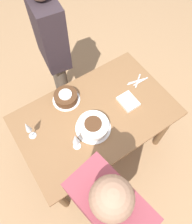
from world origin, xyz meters
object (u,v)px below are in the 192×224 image
at_px(wine_glass_far, 28,128).
at_px(person_watching, 106,211).
at_px(wine_glass_near, 76,139).
at_px(cake_center_white, 93,126).
at_px(cake_front_chocolate, 66,97).
at_px(person_cutting, 52,44).

height_order(wine_glass_far, person_watching, person_watching).
bearing_deg(wine_glass_far, wine_glass_near, 132.36).
relative_size(cake_center_white, cake_front_chocolate, 1.21).
xyz_separation_m(cake_front_chocolate, person_cutting, (-0.16, -0.50, 0.14)).
distance_m(cake_center_white, person_watching, 0.69).
bearing_deg(wine_glass_near, wine_glass_far, -47.64).
bearing_deg(person_cutting, wine_glass_far, -33.01).
height_order(cake_front_chocolate, wine_glass_near, wine_glass_near).
xyz_separation_m(cake_center_white, cake_front_chocolate, (0.05, -0.37, 0.00)).
bearing_deg(cake_front_chocolate, person_watching, 75.51).
height_order(cake_front_chocolate, person_watching, person_watching).
height_order(wine_glass_near, wine_glass_far, wine_glass_far).
xyz_separation_m(wine_glass_near, person_watching, (0.10, 0.53, 0.07)).
xyz_separation_m(person_cutting, person_watching, (0.41, 1.47, 0.04)).
bearing_deg(wine_glass_far, cake_front_chocolate, -159.81).
relative_size(cake_center_white, wine_glass_near, 1.37).
xyz_separation_m(wine_glass_near, wine_glass_far, (0.26, -0.28, 0.01)).
relative_size(cake_front_chocolate, wine_glass_far, 1.06).
relative_size(cake_front_chocolate, wine_glass_near, 1.13).
bearing_deg(cake_front_chocolate, wine_glass_near, 70.76).
bearing_deg(person_cutting, wine_glass_near, -10.31).
distance_m(cake_front_chocolate, person_cutting, 0.54).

